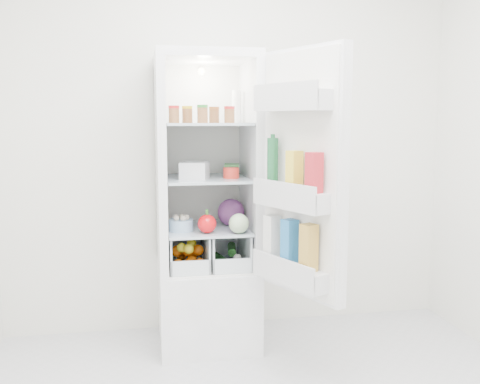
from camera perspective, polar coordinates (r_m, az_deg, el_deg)
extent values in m
cube|color=white|center=(3.58, -1.02, 6.03)|extent=(3.00, 0.02, 2.60)
cube|color=silver|center=(3.47, -3.52, -11.77)|extent=(0.60, 0.60, 0.50)
cube|color=silver|center=(3.29, -3.74, 14.15)|extent=(0.60, 0.60, 0.05)
cube|color=silver|center=(3.55, -4.17, 3.17)|extent=(0.60, 0.05, 1.25)
cube|color=silver|center=(3.26, -8.46, 2.69)|extent=(0.05, 0.60, 1.25)
cube|color=silver|center=(3.32, 1.08, 2.87)|extent=(0.05, 0.60, 1.25)
cube|color=white|center=(3.52, -4.11, 3.13)|extent=(0.50, 0.01, 1.25)
sphere|color=white|center=(3.49, -4.14, 12.70)|extent=(0.05, 0.05, 0.05)
cube|color=#A8B9C5|center=(3.31, -3.53, -3.90)|extent=(0.49, 0.53, 0.01)
cube|color=#A8B9C5|center=(3.26, -3.58, 1.44)|extent=(0.49, 0.53, 0.02)
cube|color=#A8B9C5|center=(3.24, -3.63, 7.25)|extent=(0.49, 0.53, 0.02)
cylinder|color=#B21919|center=(3.09, -7.06, 8.11)|extent=(0.06, 0.06, 0.08)
cylinder|color=gold|center=(3.15, -5.65, 8.12)|extent=(0.06, 0.06, 0.08)
cylinder|color=#267226|center=(3.07, -4.02, 8.15)|extent=(0.06, 0.06, 0.08)
cylinder|color=brown|center=(3.18, -2.78, 8.14)|extent=(0.06, 0.06, 0.08)
cylinder|color=#B21919|center=(3.13, -1.14, 8.16)|extent=(0.06, 0.06, 0.08)
cylinder|color=white|center=(3.36, -0.37, 9.09)|extent=(0.07, 0.07, 0.20)
cube|color=silver|center=(3.18, -4.87, 2.30)|extent=(0.19, 0.19, 0.10)
cylinder|color=red|center=(3.21, -0.95, 2.05)|extent=(0.10, 0.10, 0.06)
cube|color=#418F43|center=(3.36, -0.88, 2.40)|extent=(0.11, 0.14, 0.07)
sphere|color=#5A1F5A|center=(3.34, -0.97, -2.17)|extent=(0.17, 0.17, 0.17)
sphere|color=red|center=(3.13, -3.54, -3.41)|extent=(0.11, 0.11, 0.11)
cylinder|color=#99C2E5|center=(3.21, -6.31, -3.53)|extent=(0.19, 0.19, 0.07)
sphere|color=#A1C090|center=(3.12, -0.13, -3.38)|extent=(0.12, 0.12, 0.12)
sphere|color=#FF5B0D|center=(3.22, -6.59, -7.74)|extent=(0.07, 0.07, 0.07)
sphere|color=#FF5B0D|center=(3.23, -5.43, -7.70)|extent=(0.07, 0.07, 0.07)
sphere|color=#FF5B0D|center=(3.23, -4.27, -7.66)|extent=(0.07, 0.07, 0.07)
sphere|color=#FF5B0D|center=(3.32, -6.75, -6.28)|extent=(0.07, 0.07, 0.07)
sphere|color=#FF5B0D|center=(3.33, -5.62, -6.24)|extent=(0.07, 0.07, 0.07)
sphere|color=#FF5B0D|center=(3.33, -4.50, -6.20)|extent=(0.07, 0.07, 0.07)
sphere|color=#FF5B0D|center=(3.46, -6.28, -6.67)|extent=(0.07, 0.07, 0.07)
sphere|color=#FF5B0D|center=(3.46, -5.11, -6.63)|extent=(0.07, 0.07, 0.07)
sphere|color=#FF5B0D|center=(3.29, -5.17, -7.41)|extent=(0.07, 0.07, 0.07)
sphere|color=yellow|center=(3.26, -6.25, -5.92)|extent=(0.06, 0.06, 0.06)
sphere|color=yellow|center=(3.37, -5.19, -5.44)|extent=(0.06, 0.06, 0.06)
sphere|color=yellow|center=(3.22, -5.48, -6.06)|extent=(0.06, 0.06, 0.06)
cylinder|color=#174517|center=(3.37, -2.10, -7.19)|extent=(0.09, 0.21, 0.05)
cylinder|color=#174517|center=(3.41, -0.89, -6.11)|extent=(0.08, 0.21, 0.05)
sphere|color=white|center=(3.26, -1.09, -7.69)|extent=(0.05, 0.05, 0.05)
sphere|color=white|center=(3.28, -0.28, -7.06)|extent=(0.05, 0.05, 0.05)
cube|color=silver|center=(2.82, 6.81, 1.95)|extent=(0.30, 0.57, 1.30)
cube|color=white|center=(2.80, 6.27, 1.91)|extent=(0.24, 0.52, 1.26)
cube|color=silver|center=(2.75, 5.59, 9.64)|extent=(0.30, 0.50, 0.10)
cube|color=silver|center=(2.78, 5.45, -0.71)|extent=(0.30, 0.50, 0.10)
cube|color=silver|center=(2.87, 5.35, -8.63)|extent=(0.30, 0.50, 0.10)
sphere|color=#AF7D4F|center=(2.66, 7.20, 10.97)|extent=(0.05, 0.05, 0.05)
sphere|color=#AF7D4F|center=(2.72, 6.06, 10.92)|extent=(0.05, 0.05, 0.05)
sphere|color=#AF7D4F|center=(2.78, 4.98, 10.86)|extent=(0.05, 0.05, 0.05)
cylinder|color=#17512C|center=(2.88, 3.50, 3.20)|extent=(0.06, 0.06, 0.26)
cube|color=yellow|center=(2.74, 5.81, 2.31)|extent=(0.09, 0.09, 0.20)
cube|color=red|center=(2.63, 7.91, 2.05)|extent=(0.09, 0.09, 0.20)
cube|color=white|center=(2.94, 3.44, -4.80)|extent=(0.09, 0.09, 0.24)
cube|color=#2778C3|center=(2.82, 5.31, -5.34)|extent=(0.09, 0.09, 0.24)
cube|color=gold|center=(2.71, 7.34, -5.91)|extent=(0.09, 0.09, 0.24)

